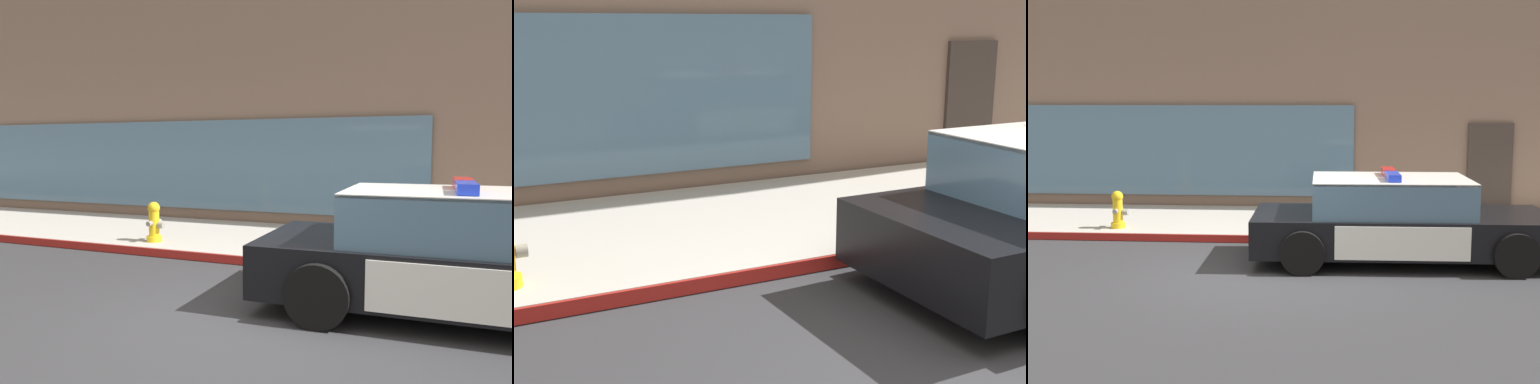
{
  "view_description": "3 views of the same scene",
  "coord_description": "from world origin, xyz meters",
  "views": [
    {
      "loc": [
        1.91,
        -4.63,
        1.84
      ],
      "look_at": [
        -0.6,
        1.75,
        1.22
      ],
      "focal_mm": 33.86,
      "sensor_mm": 36.0,
      "label": 1
    },
    {
      "loc": [
        -3.48,
        -3.32,
        2.38
      ],
      "look_at": [
        -0.52,
        2.62,
        0.77
      ],
      "focal_mm": 48.83,
      "sensor_mm": 36.0,
      "label": 2
    },
    {
      "loc": [
        1.2,
        -9.8,
        2.65
      ],
      "look_at": [
        0.31,
        1.9,
        1.01
      ],
      "focal_mm": 47.01,
      "sensor_mm": 36.0,
      "label": 3
    }
  ],
  "objects": [
    {
      "name": "sidewalk",
      "position": [
        0.0,
        3.94,
        0.07
      ],
      "size": [
        48.0,
        3.35,
        0.15
      ],
      "primitive_type": "cube",
      "color": "#B2ADA3",
      "rests_on": "ground"
    },
    {
      "name": "ground",
      "position": [
        0.0,
        0.0,
        0.0
      ],
      "size": [
        48.0,
        48.0,
        0.0
      ],
      "primitive_type": "plane",
      "color": "#303033"
    },
    {
      "name": "curb_red_paint",
      "position": [
        0.0,
        2.25,
        0.08
      ],
      "size": [
        28.8,
        0.04,
        0.14
      ],
      "primitive_type": "cube",
      "color": "maroon",
      "rests_on": "ground"
    }
  ]
}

